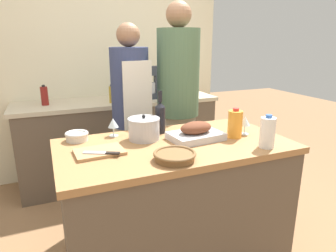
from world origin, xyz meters
TOP-DOWN VIEW (x-y plane):
  - kitchen_island at (0.00, 0.00)m, footprint 1.43×0.75m
  - back_counter at (0.00, 1.48)m, footprint 2.10×0.60m
  - back_wall at (0.00, 1.83)m, footprint 2.60×0.10m
  - roasting_pan at (0.15, 0.01)m, footprint 0.35×0.25m
  - wicker_basket at (-0.11, -0.25)m, footprint 0.23×0.23m
  - cutting_board at (-0.46, 0.01)m, footprint 0.28×0.20m
  - stock_pot at (-0.15, 0.15)m, footprint 0.20×0.20m
  - mixing_bowl at (-0.55, 0.28)m, footprint 0.15×0.15m
  - juice_jug at (0.41, -0.04)m, footprint 0.09×0.09m
  - milk_jug at (0.47, -0.28)m, footprint 0.09×0.09m
  - wine_bottle_green at (-0.01, 0.24)m, footprint 0.07×0.07m
  - wine_glass_left at (-0.32, 0.29)m, footprint 0.07×0.07m
  - wine_glass_right at (0.51, -0.01)m, footprint 0.07×0.07m
  - knife_chef at (-0.45, -0.05)m, footprint 0.19×0.12m
  - stand_mixer at (0.35, 1.40)m, footprint 0.18×0.14m
  - condiment_bottle_tall at (-0.10, 1.33)m, footprint 0.05×0.05m
  - condiment_bottle_short at (-0.72, 1.48)m, footprint 0.07×0.07m
  - condiment_bottle_extra at (0.01, 1.50)m, footprint 0.06×0.06m
  - person_cook_aproned at (-0.05, 0.82)m, footprint 0.32×0.33m
  - person_cook_guest at (0.35, 0.73)m, footprint 0.36×0.36m

SIDE VIEW (x-z plane):
  - kitchen_island at x=0.00m, z-range 0.00..0.89m
  - back_counter at x=0.00m, z-range 0.00..0.90m
  - cutting_board at x=-0.46m, z-range 0.89..0.91m
  - knife_chef at x=-0.45m, z-range 0.90..0.91m
  - person_cook_aproned at x=-0.05m, z-range 0.09..1.73m
  - wicker_basket at x=-0.11m, z-range 0.89..0.94m
  - mixing_bowl at x=-0.55m, z-range 0.89..0.95m
  - roasting_pan at x=0.15m, z-range 0.87..0.99m
  - stock_pot at x=-0.15m, z-range 0.88..1.04m
  - condiment_bottle_extra at x=0.01m, z-range 0.89..1.04m
  - wine_glass_left at x=-0.32m, z-range 0.91..1.04m
  - wine_glass_right at x=0.51m, z-range 0.91..1.04m
  - juice_jug at x=0.41m, z-range 0.88..1.07m
  - condiment_bottle_tall at x=-0.10m, z-range 0.89..1.07m
  - milk_jug at x=0.47m, z-range 0.88..1.08m
  - condiment_bottle_short at x=-0.72m, z-range 0.89..1.08m
  - person_cook_guest at x=0.35m, z-range 0.10..1.90m
  - wine_bottle_green at x=-0.01m, z-range 0.86..1.15m
  - stand_mixer at x=0.35m, z-range 0.87..1.21m
  - back_wall at x=0.00m, z-range 0.00..2.55m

